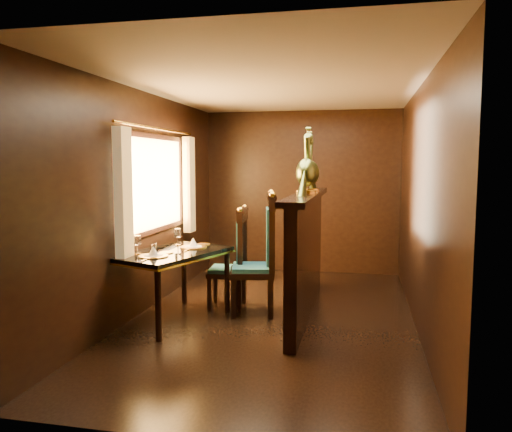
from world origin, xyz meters
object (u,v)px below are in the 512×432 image
(chair_left, at_px, (264,250))
(peacock_right, at_px, (311,162))
(chair_right, at_px, (236,255))
(peacock_left, at_px, (306,160))
(dining_table, at_px, (172,258))

(chair_left, relative_size, peacock_right, 2.00)
(chair_right, relative_size, peacock_right, 1.73)
(peacock_right, bearing_deg, chair_left, -133.30)
(peacock_left, relative_size, peacock_right, 1.06)
(peacock_right, bearing_deg, dining_table, -145.60)
(peacock_right, bearing_deg, peacock_left, -90.00)
(chair_left, xyz_separation_m, peacock_left, (0.46, 0.03, 1.00))
(peacock_left, bearing_deg, chair_right, 170.96)
(chair_right, height_order, peacock_left, peacock_left)
(chair_left, bearing_deg, peacock_right, 34.77)
(chair_left, distance_m, peacock_left, 1.11)
(dining_table, relative_size, peacock_left, 1.98)
(chair_right, distance_m, peacock_left, 1.38)
(dining_table, distance_m, chair_left, 1.02)
(chair_right, bearing_deg, dining_table, -137.05)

